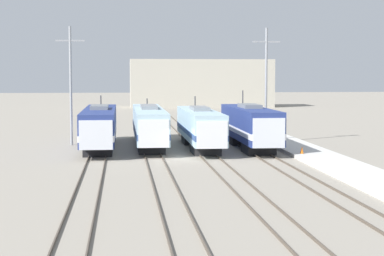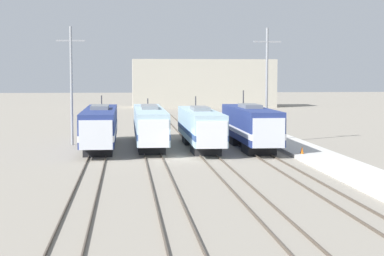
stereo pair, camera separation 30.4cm
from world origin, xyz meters
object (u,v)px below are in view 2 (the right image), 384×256
(locomotive_far_right, at_px, (251,126))
(traffic_cone, at_px, (302,150))
(locomotive_center_left, at_px, (150,125))
(catenary_tower_right, at_px, (267,82))
(locomotive_center_right, at_px, (201,127))
(catenary_tower_left, at_px, (71,82))
(locomotive_far_left, at_px, (100,127))

(locomotive_far_right, bearing_deg, traffic_cone, -64.89)
(locomotive_center_left, xyz_separation_m, catenary_tower_right, (12.13, 2.38, 4.20))
(traffic_cone, bearing_deg, catenary_tower_right, 92.19)
(locomotive_center_right, height_order, catenary_tower_right, catenary_tower_right)
(locomotive_center_left, distance_m, locomotive_center_right, 5.31)
(traffic_cone, bearing_deg, catenary_tower_left, 149.53)
(traffic_cone, bearing_deg, locomotive_far_right, 115.11)
(catenary_tower_left, bearing_deg, locomotive_far_right, -17.08)
(locomotive_center_right, distance_m, catenary_tower_left, 13.94)
(locomotive_center_left, height_order, catenary_tower_left, catenary_tower_left)
(locomotive_far_right, distance_m, catenary_tower_right, 7.19)
(locomotive_far_left, height_order, traffic_cone, locomotive_far_left)
(locomotive_far_left, height_order, catenary_tower_left, catenary_tower_left)
(locomotive_far_left, xyz_separation_m, locomotive_center_right, (9.47, -0.94, -0.06))
(catenary_tower_right, bearing_deg, locomotive_center_left, -168.91)
(catenary_tower_right, relative_size, traffic_cone, 18.77)
(locomotive_center_left, distance_m, locomotive_far_right, 9.90)
(catenary_tower_left, relative_size, catenary_tower_right, 1.00)
(locomotive_center_left, bearing_deg, traffic_cone, -37.15)
(catenary_tower_right, distance_m, traffic_cone, 13.20)
(locomotive_far_left, relative_size, locomotive_center_right, 1.08)
(locomotive_center_right, bearing_deg, locomotive_center_left, 153.09)
(locomotive_center_left, bearing_deg, locomotive_far_right, -16.96)
(locomotive_center_right, height_order, locomotive_far_right, locomotive_far_right)
(locomotive_far_right, height_order, catenary_tower_left, catenary_tower_left)
(locomotive_far_left, bearing_deg, locomotive_center_right, -5.67)
(catenary_tower_right, bearing_deg, locomotive_far_right, -116.81)
(locomotive_far_left, bearing_deg, locomotive_center_left, 17.17)
(locomotive_far_right, distance_m, catenary_tower_left, 18.38)
(locomotive_center_left, bearing_deg, catenary_tower_left, 162.76)
(locomotive_far_left, xyz_separation_m, traffic_cone, (17.32, -8.07, -1.50))
(traffic_cone, bearing_deg, locomotive_center_left, 142.85)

